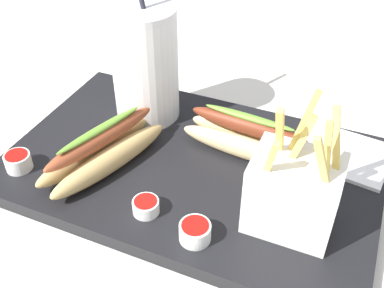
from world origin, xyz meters
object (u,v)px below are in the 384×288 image
Objects in this scene: soda_cup at (145,64)px; ketchup_cup_1 at (18,161)px; fries_basket at (294,192)px; ketchup_cup_3 at (195,231)px; napkin_stack at (339,152)px; hot_dog_1 at (247,137)px; hot_dog_2 at (103,150)px; ketchup_cup_2 at (146,206)px.

soda_cup is 7.96× the size of ketchup_cup_1.
fries_basket is at bearing 152.29° from soda_cup.
fries_basket is at bearing -143.62° from ketchup_cup_3.
fries_basket is 0.16m from napkin_stack.
hot_dog_2 reaches higher than hot_dog_1.
ketchup_cup_2 is (0.07, 0.15, -0.01)m from hot_dog_1.
fries_basket is 4.57× the size of ketchup_cup_3.
hot_dog_2 is 5.52× the size of ketchup_cup_3.
fries_basket is at bearing 179.26° from hot_dog_2.
napkin_stack is (-0.19, -0.20, -0.01)m from ketchup_cup_2.
ketchup_cup_3 is (0.00, 0.17, -0.01)m from hot_dog_1.
ketchup_cup_3 is (-0.26, 0.02, -0.00)m from ketchup_cup_1.
napkin_stack is (-0.12, -0.21, -0.01)m from ketchup_cup_3.
hot_dog_1 is at bearing -91.52° from ketchup_cup_3.
ketchup_cup_2 is at bearing 17.97° from fries_basket.
ketchup_cup_1 is (0.26, 0.15, -0.01)m from hot_dog_1.
ketchup_cup_2 is (-0.09, 0.18, -0.07)m from soda_cup.
soda_cup is 0.26m from ketchup_cup_3.
hot_dog_1 is 5.11× the size of ketchup_cup_3.
ketchup_cup_2 is at bearing 45.96° from napkin_stack.
soda_cup is 7.58× the size of ketchup_cup_3.
hot_dog_2 is at bearing 90.61° from soda_cup.
fries_basket reaches higher than ketchup_cup_2.
fries_basket is at bearing 129.28° from hot_dog_1.
hot_dog_2 is at bearing 31.56° from hot_dog_1.
fries_basket is (-0.25, 0.13, -0.04)m from soda_cup.
hot_dog_1 is at bearing 20.15° from napkin_stack.
ketchup_cup_3 is 0.27× the size of napkin_stack.
soda_cup reaches higher than ketchup_cup_3.
ketchup_cup_1 is at bearing 61.46° from soda_cup.
soda_cup is 1.66× the size of fries_basket.
ketchup_cup_2 is (-0.09, 0.05, -0.01)m from hot_dog_2.
fries_basket is 0.12m from ketchup_cup_3.
hot_dog_2 reaches higher than ketchup_cup_2.
hot_dog_2 is 0.11m from ketchup_cup_1.
soda_cup is 0.18m from hot_dog_1.
soda_cup is 2.04× the size of napkin_stack.
ketchup_cup_1 reaches higher than ketchup_cup_2.
fries_basket reaches higher than ketchup_cup_1.
ketchup_cup_1 is (0.35, 0.05, -0.04)m from fries_basket.
ketchup_cup_1 is at bearing 7.88° from fries_basket.
ketchup_cup_3 is (0.09, 0.07, -0.04)m from fries_basket.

